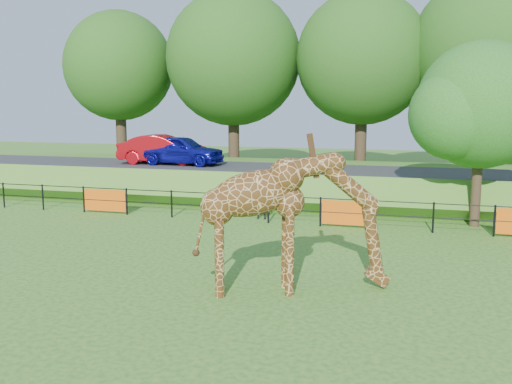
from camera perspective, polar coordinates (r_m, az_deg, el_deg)
ground at (r=14.44m, az=-7.05°, el=-9.43°), size 90.00×90.00×0.00m
giraffe at (r=13.65m, az=3.82°, el=-3.09°), size 4.73×2.55×3.39m
perimeter_fence at (r=21.66m, az=1.24°, el=-1.70°), size 28.07×0.10×1.10m
embankment at (r=28.87m, az=5.06°, el=1.12°), size 40.00×9.00×1.30m
road at (r=27.32m, az=4.48°, el=2.19°), size 40.00×5.00×0.12m
car_blue at (r=29.37m, az=-7.53°, el=4.20°), size 4.53×2.05×1.51m
car_red at (r=29.89m, az=-9.28°, el=4.23°), size 4.64×1.88×1.50m
visitor at (r=22.41m, az=0.52°, el=-0.74°), size 0.58×0.38×1.57m
tree_east at (r=22.32m, az=21.81°, el=7.62°), size 5.40×4.71×6.76m
bg_tree_line at (r=34.87m, az=10.46°, el=13.10°), size 37.30×8.80×11.82m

